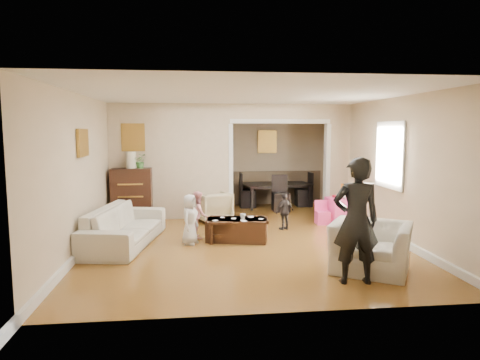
{
  "coord_description": "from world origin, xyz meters",
  "views": [
    {
      "loc": [
        -0.91,
        -7.93,
        2.0
      ],
      "look_at": [
        0.0,
        0.2,
        1.05
      ],
      "focal_mm": 31.94,
      "sensor_mm": 36.0,
      "label": 1
    }
  ],
  "objects": [
    {
      "name": "coffee_cup",
      "position": [
        -0.02,
        -0.4,
        0.45
      ],
      "size": [
        0.13,
        0.13,
        0.1
      ],
      "primitive_type": "imported",
      "rotation": [
        0.0,
        0.0,
        -0.23
      ],
      "color": "beige",
      "rests_on": "coffee_table"
    },
    {
      "name": "potted_plant",
      "position": [
        -2.03,
        1.54,
        1.34
      ],
      "size": [
        0.28,
        0.24,
        0.31
      ],
      "primitive_type": "imported",
      "color": "#3D7433",
      "rests_on": "dresser"
    },
    {
      "name": "window_pane",
      "position": [
        2.73,
        -0.4,
        1.55
      ],
      "size": [
        0.03,
        0.95,
        1.1
      ],
      "primitive_type": "cube",
      "color": "white",
      "rests_on": "ground"
    },
    {
      "name": "coffee_table",
      "position": [
        -0.12,
        -0.35,
        0.2
      ],
      "size": [
        1.17,
        0.77,
        0.41
      ],
      "primitive_type": "cube",
      "rotation": [
        0.0,
        0.0,
        -0.23
      ],
      "color": "#3C1E13",
      "rests_on": "ground"
    },
    {
      "name": "framed_art_alcove",
      "position": [
        1.1,
        3.44,
        1.7
      ],
      "size": [
        0.45,
        0.03,
        0.55
      ],
      "primitive_type": "cube",
      "color": "brown"
    },
    {
      "name": "armchair_front",
      "position": [
        1.61,
        -2.23,
        0.35
      ],
      "size": [
        1.4,
        1.35,
        0.7
      ],
      "primitive_type": "imported",
      "rotation": [
        0.0,
        0.0,
        -0.55
      ],
      "color": "beige",
      "rests_on": "ground"
    },
    {
      "name": "play_bowl",
      "position": [
        2.36,
        0.8,
        0.57
      ],
      "size": [
        0.26,
        0.26,
        0.06
      ],
      "primitive_type": "imported",
      "rotation": [
        0.0,
        0.0,
        0.1
      ],
      "color": "silver",
      "rests_on": "play_table"
    },
    {
      "name": "toy_block",
      "position": [
        2.19,
        1.04,
        0.57
      ],
      "size": [
        0.1,
        0.09,
        0.05
      ],
      "primitive_type": "cube",
      "rotation": [
        0.0,
        0.0,
        0.45
      ],
      "color": "red",
      "rests_on": "play_table"
    },
    {
      "name": "craft_papers",
      "position": [
        -0.07,
        -0.38,
        0.41
      ],
      "size": [
        0.95,
        0.49,
        0.0
      ],
      "color": "white",
      "rests_on": "coffee_table"
    },
    {
      "name": "partition_left",
      "position": [
        -1.38,
        1.8,
        1.3
      ],
      "size": [
        2.75,
        0.18,
        2.6
      ],
      "primitive_type": "cube",
      "color": "beige",
      "rests_on": "ground"
    },
    {
      "name": "child_kneel_a",
      "position": [
        -0.97,
        -0.5,
        0.44
      ],
      "size": [
        0.43,
        0.51,
        0.89
      ],
      "primitive_type": "imported",
      "rotation": [
        0.0,
        0.0,
        1.17
      ],
      "color": "silver",
      "rests_on": "ground"
    },
    {
      "name": "framed_art_partition",
      "position": [
        -2.2,
        1.7,
        1.85
      ],
      "size": [
        0.45,
        0.03,
        0.55
      ],
      "primitive_type": "cube",
      "color": "brown",
      "rests_on": "partition_left"
    },
    {
      "name": "cereal_box",
      "position": [
        2.43,
        1.02,
        0.69
      ],
      "size": [
        0.21,
        0.09,
        0.3
      ],
      "primitive_type": "cube",
      "rotation": [
        0.0,
        0.0,
        0.1
      ],
      "color": "yellow",
      "rests_on": "play_table"
    },
    {
      "name": "armchair_back",
      "position": [
        -0.47,
        1.37,
        0.32
      ],
      "size": [
        0.91,
        0.92,
        0.65
      ],
      "primitive_type": "imported",
      "rotation": [
        0.0,
        0.0,
        3.52
      ],
      "color": "tan",
      "rests_on": "ground"
    },
    {
      "name": "child_toddler",
      "position": [
        0.93,
        0.4,
        0.37
      ],
      "size": [
        0.47,
        0.36,
        0.75
      ],
      "primitive_type": "imported",
      "rotation": [
        0.0,
        0.0,
        -2.67
      ],
      "color": "black",
      "rests_on": "ground"
    },
    {
      "name": "child_kneel_b",
      "position": [
        -0.82,
        -0.05,
        0.44
      ],
      "size": [
        0.38,
        0.47,
        0.88
      ],
      "primitive_type": "imported",
      "rotation": [
        0.0,
        0.0,
        1.69
      ],
      "color": "pink",
      "rests_on": "ground"
    },
    {
      "name": "adult_person",
      "position": [
        1.2,
        -2.69,
        0.83
      ],
      "size": [
        0.64,
        0.44,
        1.67
      ],
      "primitive_type": "imported",
      "rotation": [
        0.0,
        0.0,
        3.07
      ],
      "color": "black",
      "rests_on": "ground"
    },
    {
      "name": "dining_table",
      "position": [
        1.27,
        3.01,
        0.31
      ],
      "size": [
        1.91,
        1.3,
        0.62
      ],
      "primitive_type": "imported",
      "rotation": [
        0.0,
        0.0,
        0.19
      ],
      "color": "black",
      "rests_on": "ground"
    },
    {
      "name": "table_lamp",
      "position": [
        -2.23,
        1.54,
        1.36
      ],
      "size": [
        0.22,
        0.22,
        0.36
      ],
      "primitive_type": "cylinder",
      "color": "beige",
      "rests_on": "dresser"
    },
    {
      "name": "floor",
      "position": [
        0.0,
        0.0,
        0.0
      ],
      "size": [
        7.0,
        7.0,
        0.0
      ],
      "primitive_type": "plane",
      "color": "#9D6728",
      "rests_on": "ground"
    },
    {
      "name": "dresser",
      "position": [
        -2.23,
        1.54,
        0.59
      ],
      "size": [
        0.86,
        0.48,
        1.18
      ],
      "primitive_type": "cube",
      "color": "#32180F",
      "rests_on": "ground"
    },
    {
      "name": "cyan_cup",
      "position": [
        2.21,
        0.87,
        0.58
      ],
      "size": [
        0.08,
        0.08,
        0.08
      ],
      "primitive_type": "cylinder",
      "color": "#29CEC1",
      "rests_on": "play_table"
    },
    {
      "name": "play_table",
      "position": [
        2.31,
        0.92,
        0.27
      ],
      "size": [
        0.62,
        0.62,
        0.54
      ],
      "primitive_type": "cube",
      "rotation": [
        0.0,
        0.0,
        0.1
      ],
      "color": "#FF439A",
      "rests_on": "ground"
    },
    {
      "name": "partition_right",
      "position": [
        2.48,
        1.8,
        1.3
      ],
      "size": [
        0.55,
        0.18,
        2.6
      ],
      "primitive_type": "cube",
      "color": "beige",
      "rests_on": "ground"
    },
    {
      "name": "sofa",
      "position": [
        -2.1,
        -0.4,
        0.33
      ],
      "size": [
        1.28,
        2.41,
        0.67
      ],
      "primitive_type": "imported",
      "rotation": [
        0.0,
        0.0,
        1.4
      ],
      "color": "beige",
      "rests_on": "ground"
    },
    {
      "name": "partition_header",
      "position": [
        1.1,
        1.8,
        2.42
      ],
      "size": [
        2.22,
        0.18,
        0.35
      ],
      "primitive_type": "cube",
      "color": "beige",
      "rests_on": "partition_right"
    },
    {
      "name": "framed_art_sofa_wall",
      "position": [
        -2.71,
        -0.6,
        1.8
      ],
      "size": [
        0.03,
        0.55,
        0.4
      ],
      "primitive_type": "cube",
      "color": "brown"
    }
  ]
}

